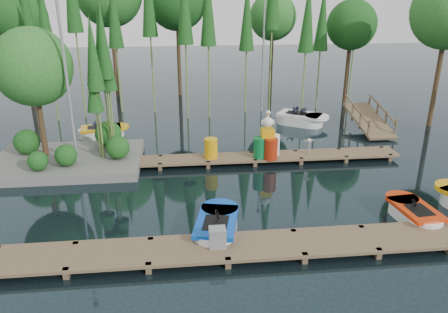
{
  "coord_description": "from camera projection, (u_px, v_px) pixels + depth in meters",
  "views": [
    {
      "loc": [
        -1.2,
        -15.14,
        7.16
      ],
      "look_at": [
        0.5,
        0.5,
        1.1
      ],
      "focal_mm": 35.0,
      "sensor_mm": 36.0,
      "label": 1
    }
  ],
  "objects": [
    {
      "name": "near_dock",
      "position": [
        225.0,
        248.0,
        12.48
      ],
      "size": [
        18.0,
        1.5,
        0.5
      ],
      "color": "brown",
      "rests_on": "ground"
    },
    {
      "name": "boat_blue",
      "position": [
        217.0,
        227.0,
        13.5
      ],
      "size": [
        1.73,
        2.85,
        0.9
      ],
      "rotation": [
        0.0,
        0.0,
        -0.21
      ],
      "color": "white",
      "rests_on": "ground"
    },
    {
      "name": "lamp_island",
      "position": [
        65.0,
        68.0,
        16.97
      ],
      "size": [
        0.3,
        0.3,
        7.25
      ],
      "color": "gray",
      "rests_on": "ground"
    },
    {
      "name": "drum_cluster",
      "position": [
        268.0,
        143.0,
        18.85
      ],
      "size": [
        1.2,
        1.1,
        2.08
      ],
      "color": "#0C6C30",
      "rests_on": "far_dock"
    },
    {
      "name": "far_dock",
      "position": [
        230.0,
        158.0,
        19.08
      ],
      "size": [
        15.0,
        1.2,
        0.5
      ],
      "color": "brown",
      "rests_on": "ground"
    },
    {
      "name": "yellow_barrel",
      "position": [
        211.0,
        148.0,
        18.81
      ],
      "size": [
        0.58,
        0.58,
        0.86
      ],
      "primitive_type": "cylinder",
      "color": "orange",
      "rests_on": "far_dock"
    },
    {
      "name": "ramp",
      "position": [
        369.0,
        119.0,
        23.47
      ],
      "size": [
        1.5,
        3.94,
        1.49
      ],
      "color": "brown",
      "rests_on": "ground"
    },
    {
      "name": "utility_cabinet",
      "position": [
        217.0,
        237.0,
        12.33
      ],
      "size": [
        0.48,
        0.4,
        0.58
      ],
      "primitive_type": "cube",
      "color": "gray",
      "rests_on": "near_dock"
    },
    {
      "name": "lamp_rear",
      "position": [
        264.0,
        41.0,
        25.82
      ],
      "size": [
        0.3,
        0.3,
        7.25
      ],
      "color": "gray",
      "rests_on": "ground"
    },
    {
      "name": "boat_red",
      "position": [
        414.0,
        214.0,
        14.35
      ],
      "size": [
        1.31,
        2.49,
        0.81
      ],
      "rotation": [
        0.0,
        0.0,
        0.1
      ],
      "color": "white",
      "rests_on": "ground"
    },
    {
      "name": "tree_screen",
      "position": [
        159.0,
        9.0,
        24.17
      ],
      "size": [
        34.42,
        18.53,
        10.31
      ],
      "color": "#422F1C",
      "rests_on": "ground"
    },
    {
      "name": "boat_white_far",
      "position": [
        301.0,
        119.0,
        24.54
      ],
      "size": [
        3.23,
        2.77,
        1.41
      ],
      "rotation": [
        0.0,
        0.0,
        0.11
      ],
      "color": "white",
      "rests_on": "ground"
    },
    {
      "name": "seagull_post",
      "position": [
        309.0,
        144.0,
        19.23
      ],
      "size": [
        0.45,
        0.24,
        0.72
      ],
      "color": "gray",
      "rests_on": "far_dock"
    },
    {
      "name": "boat_yellow_far",
      "position": [
        102.0,
        132.0,
        22.47
      ],
      "size": [
        2.71,
        1.54,
        1.28
      ],
      "rotation": [
        0.0,
        0.0,
        -0.19
      ],
      "color": "white",
      "rests_on": "ground"
    },
    {
      "name": "island",
      "position": [
        53.0,
        92.0,
        18.01
      ],
      "size": [
        6.2,
        4.2,
        6.75
      ],
      "color": "slate",
      "rests_on": "ground"
    },
    {
      "name": "ground_plane",
      "position": [
        212.0,
        188.0,
        16.74
      ],
      "size": [
        90.0,
        90.0,
        0.0
      ],
      "primitive_type": "plane",
      "color": "#1A2930"
    }
  ]
}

